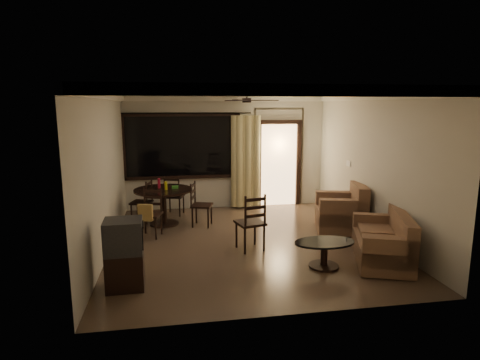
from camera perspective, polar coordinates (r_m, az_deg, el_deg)
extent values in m
plane|color=#7F6651|center=(7.73, 0.90, -8.79)|extent=(5.50, 5.50, 0.00)
plane|color=beige|center=(10.08, -1.94, 3.94)|extent=(5.00, 0.00, 5.00)
plane|color=beige|center=(4.76, 7.01, -3.63)|extent=(5.00, 0.00, 5.00)
plane|color=beige|center=(7.35, -18.60, 0.93)|extent=(0.00, 5.50, 5.50)
plane|color=beige|center=(8.21, 18.35, 1.90)|extent=(0.00, 5.50, 5.50)
plane|color=white|center=(7.30, 0.96, 12.44)|extent=(5.50, 5.50, 0.00)
cube|color=black|center=(9.94, -8.24, 4.76)|extent=(2.70, 0.04, 1.45)
cylinder|color=black|center=(9.81, -7.76, 9.41)|extent=(3.20, 0.03, 0.03)
cube|color=#FFC684|center=(10.34, 5.54, 2.12)|extent=(0.91, 0.03, 2.08)
cube|color=white|center=(9.15, 15.18, 2.28)|extent=(0.02, 0.18, 0.12)
cylinder|color=black|center=(7.29, 0.96, 11.97)|extent=(0.03, 0.03, 0.12)
cylinder|color=black|center=(7.29, 0.96, 11.26)|extent=(0.16, 0.16, 0.08)
cylinder|color=black|center=(8.80, -10.88, -1.41)|extent=(1.26, 1.26, 0.04)
cylinder|color=black|center=(8.89, -10.79, -3.78)|extent=(0.13, 0.13, 0.73)
cylinder|color=black|center=(8.99, -10.71, -6.08)|extent=(0.63, 0.63, 0.03)
cylinder|color=maroon|center=(8.86, -11.44, -0.50)|extent=(0.06, 0.06, 0.22)
cylinder|color=gold|center=(8.71, -10.49, -0.79)|extent=(0.06, 0.06, 0.18)
cube|color=#308327|center=(8.84, -9.22, -1.00)|extent=(0.14, 0.10, 0.05)
cube|color=black|center=(9.14, -13.85, -3.10)|extent=(0.53, 0.53, 0.04)
cube|color=black|center=(8.65, -5.44, -3.62)|extent=(0.53, 0.53, 0.04)
cube|color=black|center=(8.10, -12.70, -4.81)|extent=(0.53, 0.53, 0.04)
cube|color=#A89248|center=(7.86, -13.30, -4.54)|extent=(0.29, 0.16, 0.32)
cube|color=black|center=(9.61, -9.31, -2.26)|extent=(0.53, 0.53, 0.04)
cube|color=black|center=(6.05, -16.01, -12.20)|extent=(0.54, 0.49, 0.53)
cube|color=black|center=(5.87, -16.26, -7.69)|extent=(0.54, 0.49, 0.47)
cube|color=black|center=(5.86, -13.66, -7.61)|extent=(0.03, 0.38, 0.32)
cube|color=#462520|center=(7.14, 19.42, -9.30)|extent=(1.27, 1.69, 0.38)
cube|color=#462520|center=(7.11, 22.03, -6.93)|extent=(0.69, 1.49, 0.61)
cube|color=#462520|center=(6.46, 20.47, -9.71)|extent=(0.81, 0.43, 0.47)
cube|color=#462520|center=(7.71, 18.72, -6.30)|extent=(0.81, 0.43, 0.47)
cube|color=#462520|center=(7.07, 19.15, -7.64)|extent=(0.98, 1.44, 0.11)
cube|color=#462520|center=(8.59, 14.06, -5.40)|extent=(1.16, 1.16, 0.45)
cube|color=#462520|center=(8.56, 16.57, -3.02)|extent=(0.45, 0.97, 0.73)
cube|color=#462520|center=(8.18, 14.54, -4.61)|extent=(0.97, 0.43, 0.56)
cube|color=#462520|center=(8.89, 13.75, -3.35)|extent=(0.97, 0.43, 0.56)
cube|color=#462520|center=(8.52, 13.77, -3.73)|extent=(0.83, 0.87, 0.13)
ellipsoid|color=navy|center=(8.49, 13.80, -2.97)|extent=(0.40, 0.34, 0.12)
ellipsoid|color=black|center=(6.60, 11.95, -8.66)|extent=(0.98, 0.59, 0.03)
cylinder|color=black|center=(6.67, 11.88, -10.34)|extent=(0.11, 0.11, 0.39)
cylinder|color=black|center=(6.74, 11.81, -11.86)|extent=(0.48, 0.48, 0.03)
cube|color=black|center=(7.20, 1.45, -6.11)|extent=(0.56, 0.56, 0.04)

